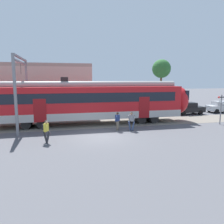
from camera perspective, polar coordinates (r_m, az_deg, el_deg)
The scene contains 11 objects.
ground_plane at distance 17.43m, azimuth -3.05°, elevation -6.47°, with size 160.00×160.00×0.00m, color #515156.
commuter_train at distance 22.51m, azimuth -27.12°, elevation 1.84°, with size 38.05×3.07×4.73m.
pedestrian_yellow at distance 16.21m, azimuth -16.88°, elevation -4.38°, with size 0.58×0.64×1.67m.
pedestrian_navy at distance 19.29m, azimuth 1.44°, elevation -2.07°, with size 0.52×0.71×1.67m.
pedestrian_grey at distance 19.35m, azimuth 5.16°, elevation -1.99°, with size 0.71×0.50×1.67m.
parked_car_black at distance 30.11m, azimuth 19.36°, elevation 0.92°, with size 4.05×1.85×1.54m.
parked_car_silver at distance 33.58m, azimuth 26.60°, elevation 1.24°, with size 4.05×1.85×1.54m.
catenary_gantry at distance 22.02m, azimuth -22.56°, elevation 7.37°, with size 0.24×6.64×6.53m.
crossing_signal at distance 24.41m, azimuth 26.65°, elevation 1.74°, with size 0.96×0.22×3.00m.
background_building at distance 29.72m, azimuth -25.08°, elevation 5.21°, with size 19.65×5.00×9.20m.
street_tree_right at distance 37.33m, azimuth 12.78°, elevation 10.87°, with size 3.03×3.03×7.77m.
Camera 1 is at (-2.92, -16.59, 4.50)m, focal length 35.00 mm.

